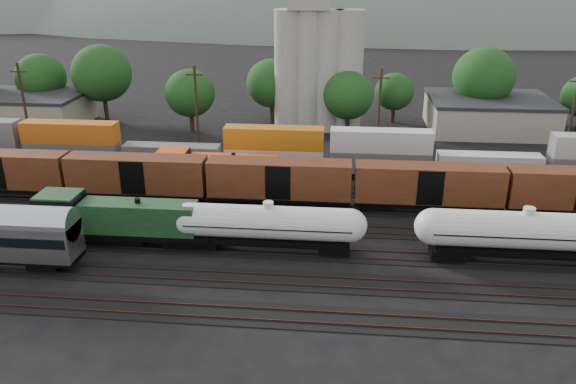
# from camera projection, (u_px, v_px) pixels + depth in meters

# --- Properties ---
(ground) EXTENTS (600.00, 600.00, 0.00)m
(ground) POSITION_uv_depth(u_px,v_px,m) (265.00, 227.00, 55.53)
(ground) COLOR black
(tracks) EXTENTS (180.00, 33.20, 0.20)m
(tracks) POSITION_uv_depth(u_px,v_px,m) (265.00, 226.00, 55.51)
(tracks) COLOR black
(tracks) RESTS_ON ground
(green_locomotive) EXTENTS (17.50, 3.09, 4.63)m
(green_locomotive) POSITION_uv_depth(u_px,v_px,m) (107.00, 218.00, 51.13)
(green_locomotive) COLOR black
(green_locomotive) RESTS_ON ground
(tank_car_a) EXTENTS (17.42, 3.12, 4.57)m
(tank_car_a) POSITION_uv_depth(u_px,v_px,m) (269.00, 224.00, 49.81)
(tank_car_a) COLOR silver
(tank_car_a) RESTS_ON ground
(tank_car_b) EXTENTS (18.77, 3.36, 4.92)m
(tank_car_b) POSITION_uv_depth(u_px,v_px,m) (525.00, 233.00, 47.82)
(tank_car_b) COLOR silver
(tank_car_b) RESTS_ON ground
(orange_locomotive) EXTENTS (16.66, 2.78, 4.16)m
(orange_locomotive) POSITION_uv_depth(u_px,v_px,m) (210.00, 168.00, 64.52)
(orange_locomotive) COLOR black
(orange_locomotive) RESTS_ON ground
(boxcar_string) EXTENTS (184.40, 2.90, 4.20)m
(boxcar_string) POSITION_uv_depth(u_px,v_px,m) (353.00, 182.00, 58.22)
(boxcar_string) COLOR black
(boxcar_string) RESTS_ON ground
(container_wall) EXTENTS (178.40, 2.60, 5.80)m
(container_wall) POSITION_uv_depth(u_px,v_px,m) (304.00, 153.00, 68.01)
(container_wall) COLOR black
(container_wall) RESTS_ON ground
(grain_silo) EXTENTS (13.40, 5.00, 29.00)m
(grain_silo) POSITION_uv_depth(u_px,v_px,m) (317.00, 56.00, 84.18)
(grain_silo) COLOR #A19E93
(grain_silo) RESTS_ON ground
(industrial_sheds) EXTENTS (119.38, 17.26, 5.10)m
(industrial_sheds) POSITION_uv_depth(u_px,v_px,m) (337.00, 115.00, 86.49)
(industrial_sheds) COLOR #9E937F
(industrial_sheds) RESTS_ON ground
(tree_band) EXTENTS (162.11, 17.16, 13.82)m
(tree_band) POSITION_uv_depth(u_px,v_px,m) (250.00, 79.00, 89.10)
(tree_band) COLOR black
(tree_band) RESTS_ON ground
(utility_poles) EXTENTS (122.20, 0.36, 12.00)m
(utility_poles) POSITION_uv_depth(u_px,v_px,m) (286.00, 111.00, 73.46)
(utility_poles) COLOR black
(utility_poles) RESTS_ON ground
(distant_hills) EXTENTS (860.00, 286.00, 130.00)m
(distant_hills) POSITION_uv_depth(u_px,v_px,m) (373.00, 53.00, 300.90)
(distant_hills) COLOR #59665B
(distant_hills) RESTS_ON ground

